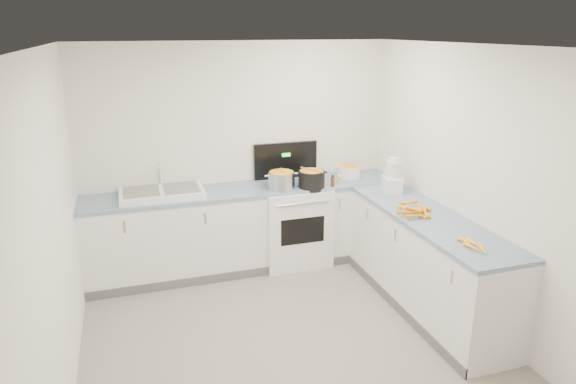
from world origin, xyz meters
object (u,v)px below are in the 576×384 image
object	(u,v)px
sink	(162,193)
mixing_bowl	(349,171)
food_processor	(393,177)
black_pot	(312,180)
spice_jar	(339,180)
steel_pot	(281,181)
stove	(293,223)
extract_bottle	(333,182)

from	to	relation	value
sink	mixing_bowl	xyz separation A→B (m)	(2.17, 0.07, 0.03)
mixing_bowl	food_processor	distance (m)	0.72
sink	black_pot	distance (m)	1.62
black_pot	food_processor	size ratio (longest dim) A/B	0.77
spice_jar	steel_pot	bearing A→B (deg)	178.82
spice_jar	stove	bearing A→B (deg)	163.14
black_pot	food_processor	bearing A→B (deg)	-28.95
stove	spice_jar	size ratio (longest dim) A/B	15.99
steel_pot	mixing_bowl	size ratio (longest dim) A/B	1.02
stove	spice_jar	distance (m)	0.73
spice_jar	food_processor	world-z (taller)	food_processor
mixing_bowl	sink	bearing A→B (deg)	-178.06
stove	sink	world-z (taller)	stove
sink	food_processor	world-z (taller)	food_processor
black_pot	steel_pot	bearing A→B (deg)	174.77
stove	spice_jar	world-z (taller)	stove
stove	sink	xyz separation A→B (m)	(-1.45, 0.02, 0.50)
steel_pot	extract_bottle	distance (m)	0.58
steel_pot	black_pot	size ratio (longest dim) A/B	1.01
food_processor	black_pot	bearing A→B (deg)	151.05
black_pot	mixing_bowl	bearing A→B (deg)	24.57
steel_pot	food_processor	distance (m)	1.20
black_pot	extract_bottle	distance (m)	0.24
sink	extract_bottle	size ratio (longest dim) A/B	7.69
sink	food_processor	size ratio (longest dim) A/B	2.27
black_pot	mixing_bowl	size ratio (longest dim) A/B	1.01
mixing_bowl	spice_jar	xyz separation A→B (m)	(-0.22, -0.24, -0.02)
steel_pot	black_pot	distance (m)	0.34
steel_pot	stove	bearing A→B (deg)	37.16
black_pot	mixing_bowl	distance (m)	0.62
extract_bottle	spice_jar	size ratio (longest dim) A/B	1.31
stove	black_pot	xyz separation A→B (m)	(0.16, -0.17, 0.55)
sink	mixing_bowl	size ratio (longest dim) A/B	2.99
steel_pot	spice_jar	world-z (taller)	steel_pot
stove	food_processor	xyz separation A→B (m)	(0.92, -0.59, 0.63)
stove	steel_pot	size ratio (longest dim) A/B	4.65
stove	spice_jar	bearing A→B (deg)	-16.86
sink	spice_jar	size ratio (longest dim) A/B	10.11
sink	spice_jar	xyz separation A→B (m)	(1.95, -0.17, 0.00)
steel_pot	spice_jar	bearing A→B (deg)	-1.18
extract_bottle	spice_jar	bearing A→B (deg)	31.71
stove	mixing_bowl	bearing A→B (deg)	7.06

